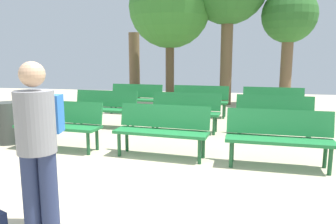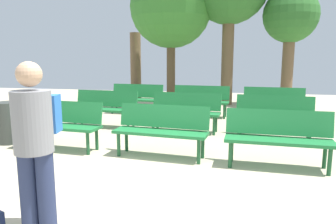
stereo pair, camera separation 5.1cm
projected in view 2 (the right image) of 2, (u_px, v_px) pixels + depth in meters
ground_plane at (122, 193)px, 4.04m from camera, size 24.00×24.00×0.00m
bench_r0_c0 at (60, 122)px, 5.95m from camera, size 1.63×0.60×0.87m
bench_r0_c1 at (162, 127)px, 5.48m from camera, size 1.64×0.64×0.87m
bench_r0_c2 at (278, 135)px, 4.94m from camera, size 1.62×0.56×0.87m
bench_r1_c0 at (105, 106)px, 7.85m from camera, size 1.63×0.58×0.87m
bench_r1_c1 at (185, 109)px, 7.36m from camera, size 1.63×0.60×0.87m
bench_r1_c2 at (274, 114)px, 6.81m from camera, size 1.64×0.65×0.87m
bench_r2_c0 at (136, 97)px, 9.69m from camera, size 1.63×0.60×0.87m
bench_r2_c1 at (201, 99)px, 9.21m from camera, size 1.63×0.60×0.87m
bench_r2_c2 at (274, 101)px, 8.67m from camera, size 1.63×0.61×0.87m
tree_0 at (171, 7)px, 11.31m from camera, size 2.89×2.89×4.88m
tree_1 at (136, 66)px, 13.18m from camera, size 0.43×0.43×2.67m
tree_2 at (290, 18)px, 10.75m from camera, size 1.83×1.83×3.99m
visitor_with_backpack at (36, 142)px, 2.88m from camera, size 0.40×0.57×1.65m
trash_bin at (9, 123)px, 6.35m from camera, size 0.48×0.48×0.81m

